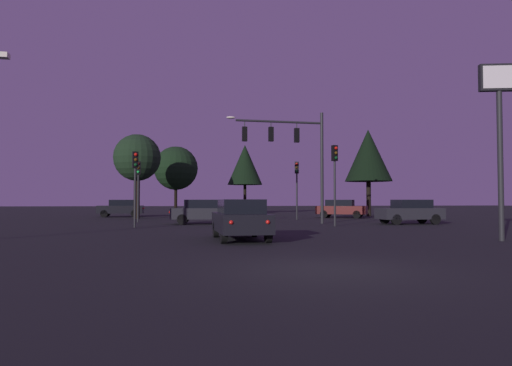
{
  "coord_description": "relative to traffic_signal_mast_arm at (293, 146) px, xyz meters",
  "views": [
    {
      "loc": [
        -3.06,
        -9.86,
        1.5
      ],
      "look_at": [
        1.88,
        22.24,
        2.68
      ],
      "focal_mm": 32.89,
      "sensor_mm": 36.0,
      "label": 1
    }
  ],
  "objects": [
    {
      "name": "traffic_light_corner_right",
      "position": [
        -9.84,
        3.72,
        -1.97
      ],
      "size": [
        0.3,
        0.35,
        4.12
      ],
      "color": "#232326",
      "rests_on": "ground"
    },
    {
      "name": "car_crossing_right",
      "position": [
        -5.45,
        0.6,
        -4.11
      ],
      "size": [
        4.47,
        2.06,
        1.52
      ],
      "color": "#232328",
      "rests_on": "ground"
    },
    {
      "name": "ground_plane",
      "position": [
        -3.72,
        5.59,
        -4.9
      ],
      "size": [
        168.0,
        168.0,
        0.0
      ],
      "primitive_type": "plane",
      "color": "black",
      "rests_on": "ground"
    },
    {
      "name": "store_sign_illuminated",
      "position": [
        4.72,
        -13.16,
        -0.09
      ],
      "size": [
        1.42,
        0.56,
        6.53
      ],
      "color": "#232326",
      "rests_on": "ground"
    },
    {
      "name": "traffic_light_far_side",
      "position": [
        1.74,
        -3.05,
        -1.63
      ],
      "size": [
        0.36,
        0.38,
        4.63
      ],
      "color": "#232326",
      "rests_on": "ground"
    },
    {
      "name": "car_parked_lot",
      "position": [
        6.34,
        9.19,
        -4.11
      ],
      "size": [
        4.49,
        3.58,
        1.52
      ],
      "color": "#4C0F0F",
      "rests_on": "ground"
    },
    {
      "name": "car_crossing_left",
      "position": [
        7.12,
        -1.42,
        -4.11
      ],
      "size": [
        4.04,
        1.85,
        1.52
      ],
      "color": "#232328",
      "rests_on": "ground"
    },
    {
      "name": "car_far_lane",
      "position": [
        -12.3,
        14.16,
        -4.11
      ],
      "size": [
        4.0,
        1.82,
        1.52
      ],
      "color": "black",
      "rests_on": "ground"
    },
    {
      "name": "traffic_light_corner_left",
      "position": [
        -9.42,
        -2.48,
        -1.95
      ],
      "size": [
        0.35,
        0.38,
        4.15
      ],
      "color": "#232326",
      "rests_on": "ground"
    },
    {
      "name": "tree_center_horizon",
      "position": [
        10.23,
        12.75,
        0.75
      ],
      "size": [
        4.36,
        4.36,
        8.11
      ],
      "color": "black",
      "rests_on": "ground"
    },
    {
      "name": "traffic_signal_mast_arm",
      "position": [
        0.0,
        0.0,
        0.0
      ],
      "size": [
        6.27,
        0.63,
        7.1
      ],
      "color": "#232326",
      "rests_on": "ground"
    },
    {
      "name": "tree_right_cluster",
      "position": [
        -10.48,
        9.39,
        -0.07
      ],
      "size": [
        3.72,
        3.72,
        6.74
      ],
      "color": "black",
      "rests_on": "ground"
    },
    {
      "name": "car_nearside_lane",
      "position": [
        -4.68,
        -11.26,
        -4.11
      ],
      "size": [
        1.89,
        4.31,
        1.52
      ],
      "color": "black",
      "rests_on": "ground"
    },
    {
      "name": "tree_behind_sign",
      "position": [
        -0.12,
        22.56,
        0.49
      ],
      "size": [
        3.85,
        3.85,
        7.62
      ],
      "color": "black",
      "rests_on": "ground"
    },
    {
      "name": "traffic_light_median",
      "position": [
        1.76,
        6.18,
        -1.76
      ],
      "size": [
        0.36,
        0.38,
        4.43
      ],
      "color": "#232326",
      "rests_on": "ground"
    },
    {
      "name": "tree_left_far",
      "position": [
        -7.56,
        16.59,
        -0.37
      ],
      "size": [
        4.17,
        4.17,
        6.63
      ],
      "color": "black",
      "rests_on": "ground"
    }
  ]
}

